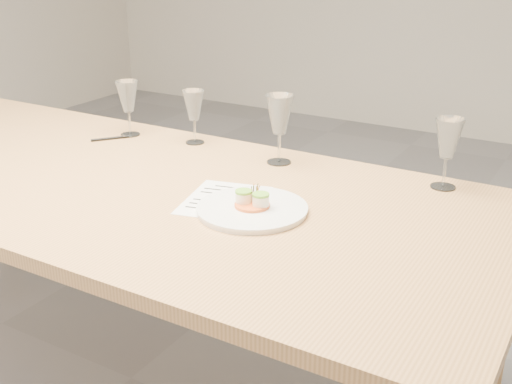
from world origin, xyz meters
The scene contains 9 objects.
ground centered at (0.00, 0.00, 0.00)m, with size 7.00×7.00×0.00m, color slate.
dining_table centered at (0.00, 0.00, 0.68)m, with size 2.40×1.00×0.75m.
dinner_plate centered at (0.51, -0.02, 0.76)m, with size 0.29×0.29×0.08m.
recipe_sheet centered at (0.40, 0.01, 0.75)m, with size 0.26×0.30×0.00m.
ballpoint_pen centered at (-0.26, 0.28, 0.75)m, with size 0.09×0.11×0.01m.
wine_glass_0 centered at (-0.24, 0.36, 0.89)m, with size 0.08×0.08×0.20m.
wine_glass_1 centered at (0.02, 0.40, 0.88)m, with size 0.08×0.08×0.19m.
wine_glass_2 centered at (0.38, 0.36, 0.90)m, with size 0.09×0.09×0.22m.
wine_glass_3 centered at (0.89, 0.41, 0.89)m, with size 0.08×0.08×0.21m.
Camera 1 is at (1.30, -1.35, 1.43)m, focal length 45.00 mm.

